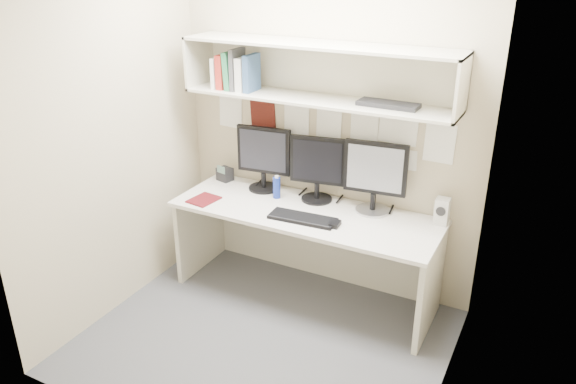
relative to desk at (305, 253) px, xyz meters
The scene contains 19 objects.
floor 0.75m from the desk, 90.00° to the right, with size 2.40×2.00×0.01m, color #45454A.
wall_back 1.00m from the desk, 90.00° to the left, with size 2.40×0.02×2.60m, color tan.
wall_front 1.90m from the desk, 90.00° to the right, with size 2.40×0.02×2.60m, color tan.
wall_left 1.65m from the desk, 151.57° to the right, with size 0.02×2.00×2.60m, color tan.
wall_right 1.65m from the desk, 28.43° to the right, with size 0.02×2.00×2.60m, color tan.
desk is the anchor object (origin of this frame).
overhead_hutch 1.37m from the desk, 90.00° to the left, with size 2.00×0.38×0.40m.
pinned_papers 0.95m from the desk, 90.00° to the left, with size 1.92×0.01×0.48m, color white, non-canonical shape.
monitor_left 0.83m from the desk, 155.26° to the left, with size 0.44×0.24×0.51m.
monitor_center 0.67m from the desk, 91.72° to the left, with size 0.43×0.24×0.50m.
monitor_right 0.82m from the desk, 26.24° to the left, with size 0.46×0.25×0.53m.
keyboard 0.41m from the desk, 72.19° to the right, with size 0.48×0.17×0.02m, color black.
mouse 0.50m from the desk, 25.26° to the right, with size 0.06×0.10×0.03m, color black.
speaker 1.07m from the desk, 14.36° to the left, with size 0.10×0.10×0.19m.
blue_bottle 0.55m from the desk, 160.47° to the left, with size 0.06×0.06×0.18m.
maroon_notebook 0.88m from the desk, 165.67° to the right, with size 0.18×0.22×0.01m, color #510D13.
desk_phone 0.98m from the desk, 165.37° to the left, with size 0.14×0.13×0.14m.
book_stack 1.46m from the desk, 168.80° to the left, with size 0.33×0.19×0.30m.
hutch_tray 1.31m from the desk, 17.67° to the left, with size 0.41×0.16×0.03m, color black.
Camera 1 is at (1.61, -2.75, 2.50)m, focal length 35.00 mm.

